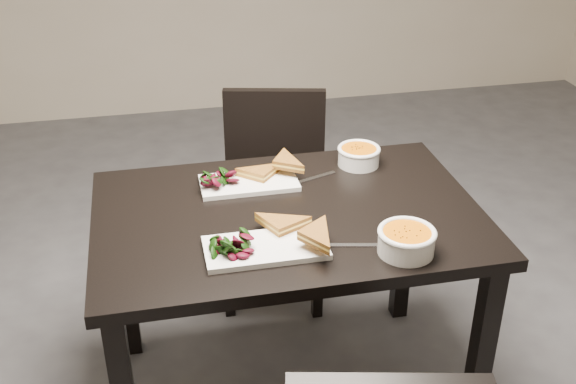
# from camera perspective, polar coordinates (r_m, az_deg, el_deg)

# --- Properties ---
(ground) EXTENTS (5.00, 5.00, 0.00)m
(ground) POSITION_cam_1_polar(r_m,az_deg,el_deg) (2.90, 4.50, -11.12)
(ground) COLOR #47474C
(ground) RESTS_ON ground
(table) EXTENTS (1.20, 0.80, 0.75)m
(table) POSITION_cam_1_polar(r_m,az_deg,el_deg) (2.23, 0.00, -3.80)
(table) COLOR black
(table) RESTS_ON ground
(chair_far) EXTENTS (0.50, 0.50, 0.85)m
(chair_far) POSITION_cam_1_polar(r_m,az_deg,el_deg) (2.92, -1.13, 0.78)
(chair_far) COLOR black
(chair_far) RESTS_ON ground
(plate_near) EXTENTS (0.35, 0.17, 0.02)m
(plate_near) POSITION_cam_1_polar(r_m,az_deg,el_deg) (1.99, -1.83, -4.56)
(plate_near) COLOR white
(plate_near) RESTS_ON table
(sandwich_near) EXTENTS (0.21, 0.19, 0.06)m
(sandwich_near) POSITION_cam_1_polar(r_m,az_deg,el_deg) (2.00, -0.09, -3.23)
(sandwich_near) COLOR #A76A23
(sandwich_near) RESTS_ON plate_near
(salad_near) EXTENTS (0.11, 0.10, 0.05)m
(salad_near) POSITION_cam_1_polar(r_m,az_deg,el_deg) (1.97, -4.72, -4.09)
(salad_near) COLOR black
(salad_near) RESTS_ON plate_near
(soup_bowl_near) EXTENTS (0.17, 0.17, 0.07)m
(soup_bowl_near) POSITION_cam_1_polar(r_m,az_deg,el_deg) (2.00, 9.60, -3.85)
(soup_bowl_near) COLOR white
(soup_bowl_near) RESTS_ON table
(cutlery_near) EXTENTS (0.18, 0.05, 0.00)m
(cutlery_near) POSITION_cam_1_polar(r_m,az_deg,el_deg) (2.03, 5.25, -4.33)
(cutlery_near) COLOR silver
(cutlery_near) RESTS_ON table
(plate_far) EXTENTS (0.32, 0.16, 0.02)m
(plate_far) POSITION_cam_1_polar(r_m,az_deg,el_deg) (2.34, -3.19, 0.74)
(plate_far) COLOR white
(plate_far) RESTS_ON table
(sandwich_far) EXTENTS (0.20, 0.20, 0.05)m
(sandwich_far) POSITION_cam_1_polar(r_m,az_deg,el_deg) (2.32, -1.57, 1.48)
(sandwich_far) COLOR #A76A23
(sandwich_far) RESTS_ON plate_far
(salad_far) EXTENTS (0.10, 0.09, 0.04)m
(salad_far) POSITION_cam_1_polar(r_m,az_deg,el_deg) (2.31, -5.66, 1.16)
(salad_far) COLOR black
(salad_far) RESTS_ON plate_far
(soup_bowl_far) EXTENTS (0.15, 0.15, 0.07)m
(soup_bowl_far) POSITION_cam_1_polar(r_m,az_deg,el_deg) (2.47, 5.76, 3.02)
(soup_bowl_far) COLOR white
(soup_bowl_far) RESTS_ON table
(cutlery_far) EXTENTS (0.17, 0.08, 0.00)m
(cutlery_far) POSITION_cam_1_polar(r_m,az_deg,el_deg) (2.38, 2.02, 1.12)
(cutlery_far) COLOR silver
(cutlery_far) RESTS_ON table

